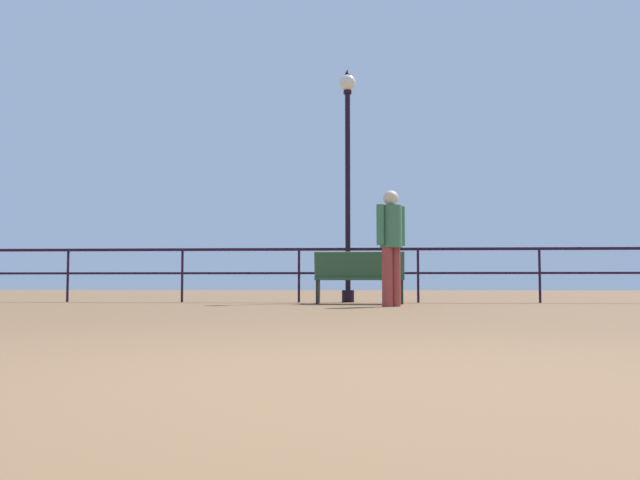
% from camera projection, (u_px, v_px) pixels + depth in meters
% --- Properties ---
extents(ground_plane, '(60.00, 60.00, 0.00)m').
position_uv_depth(ground_plane, '(350.00, 383.00, 2.44)').
color(ground_plane, brown).
extents(pier_railing, '(23.61, 0.05, 0.98)m').
position_uv_depth(pier_railing, '(358.00, 262.00, 12.35)').
color(pier_railing, black).
rests_on(pier_railing, ground_plane).
extents(bench_near_left, '(1.50, 0.61, 0.87)m').
position_uv_depth(bench_near_left, '(359.00, 275.00, 11.45)').
color(bench_near_left, '#2C5334').
rests_on(bench_near_left, ground_plane).
extents(lamppost_center, '(0.30, 0.30, 4.32)m').
position_uv_depth(lamppost_center, '(348.00, 161.00, 12.64)').
color(lamppost_center, black).
rests_on(lamppost_center, ground_plane).
extents(person_by_bench, '(0.44, 0.42, 1.74)m').
position_uv_depth(person_by_bench, '(391.00, 240.00, 10.26)').
color(person_by_bench, '#993632').
rests_on(person_by_bench, ground_plane).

